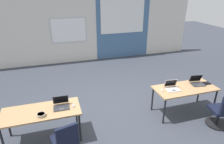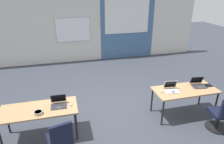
{
  "view_description": "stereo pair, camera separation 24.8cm",
  "coord_description": "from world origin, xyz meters",
  "px_view_note": "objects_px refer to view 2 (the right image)",
  "views": [
    {
      "loc": [
        -1.35,
        -4.31,
        3.1
      ],
      "look_at": [
        0.12,
        0.47,
        0.92
      ],
      "focal_mm": 31.7,
      "sensor_mm": 36.0,
      "label": 1
    },
    {
      "loc": [
        -1.11,
        -4.38,
        3.1
      ],
      "look_at": [
        0.12,
        0.47,
        0.92
      ],
      "focal_mm": 31.7,
      "sensor_mm": 36.0,
      "label": 2
    }
  ],
  "objects_px": {
    "desk_near_left": "(39,111)",
    "mouse_near_right_end": "(208,85)",
    "laptop_near_right_inner": "(172,89)",
    "laptop_near_right_end": "(198,84)",
    "laptop_near_left_inner": "(59,103)",
    "desk_near_right": "(185,91)",
    "mouse_near_right_inner": "(161,91)",
    "chair_near_right_end": "(222,116)",
    "mouse_near_left_inner": "(71,104)",
    "snack_bowl": "(38,112)",
    "chair_near_left_inner": "(61,143)"
  },
  "relations": [
    {
      "from": "desk_near_left",
      "to": "mouse_near_left_inner",
      "type": "relative_size",
      "value": 15.51
    },
    {
      "from": "chair_near_right_end",
      "to": "mouse_near_right_inner",
      "type": "distance_m",
      "value": 1.44
    },
    {
      "from": "desk_near_right",
      "to": "laptop_near_right_end",
      "type": "distance_m",
      "value": 0.44
    },
    {
      "from": "laptop_near_right_end",
      "to": "laptop_near_left_inner",
      "type": "xyz_separation_m",
      "value": [
        -3.5,
        -0.05,
        0.0
      ]
    },
    {
      "from": "laptop_near_left_inner",
      "to": "snack_bowl",
      "type": "distance_m",
      "value": 0.46
    },
    {
      "from": "laptop_near_right_end",
      "to": "chair_near_right_end",
      "type": "distance_m",
      "value": 0.96
    },
    {
      "from": "desk_near_right",
      "to": "laptop_near_right_inner",
      "type": "relative_size",
      "value": 4.45
    },
    {
      "from": "chair_near_left_inner",
      "to": "desk_near_right",
      "type": "bearing_deg",
      "value": 179.5
    },
    {
      "from": "laptop_near_left_inner",
      "to": "mouse_near_left_inner",
      "type": "xyz_separation_m",
      "value": [
        0.25,
        -0.06,
        -0.03
      ]
    },
    {
      "from": "desk_near_left",
      "to": "snack_bowl",
      "type": "bearing_deg",
      "value": -85.99
    },
    {
      "from": "desk_near_left",
      "to": "laptop_near_right_inner",
      "type": "distance_m",
      "value": 3.13
    },
    {
      "from": "mouse_near_right_inner",
      "to": "desk_near_left",
      "type": "bearing_deg",
      "value": -179.3
    },
    {
      "from": "chair_near_left_inner",
      "to": "mouse_near_left_inner",
      "type": "bearing_deg",
      "value": -123.82
    },
    {
      "from": "desk_near_right",
      "to": "mouse_near_right_inner",
      "type": "bearing_deg",
      "value": 176.91
    },
    {
      "from": "mouse_near_right_end",
      "to": "snack_bowl",
      "type": "distance_m",
      "value": 4.18
    },
    {
      "from": "laptop_near_left_inner",
      "to": "chair_near_left_inner",
      "type": "height_order",
      "value": "laptop_near_left_inner"
    },
    {
      "from": "laptop_near_right_inner",
      "to": "chair_near_right_end",
      "type": "bearing_deg",
      "value": -38.35
    },
    {
      "from": "chair_near_right_end",
      "to": "laptop_near_right_end",
      "type": "bearing_deg",
      "value": -76.59
    },
    {
      "from": "desk_near_left",
      "to": "laptop_near_right_inner",
      "type": "bearing_deg",
      "value": 0.63
    },
    {
      "from": "laptop_near_left_inner",
      "to": "mouse_near_left_inner",
      "type": "relative_size",
      "value": 3.26
    },
    {
      "from": "laptop_near_right_end",
      "to": "chair_near_left_inner",
      "type": "bearing_deg",
      "value": -157.85
    },
    {
      "from": "desk_near_right",
      "to": "desk_near_left",
      "type": "bearing_deg",
      "value": 180.0
    },
    {
      "from": "chair_near_right_end",
      "to": "laptop_near_left_inner",
      "type": "distance_m",
      "value": 3.68
    },
    {
      "from": "chair_near_right_end",
      "to": "chair_near_left_inner",
      "type": "distance_m",
      "value": 3.57
    },
    {
      "from": "chair_near_right_end",
      "to": "laptop_near_left_inner",
      "type": "height_order",
      "value": "laptop_near_left_inner"
    },
    {
      "from": "mouse_near_right_end",
      "to": "laptop_near_left_inner",
      "type": "xyz_separation_m",
      "value": [
        -3.77,
        -0.01,
        0.03
      ]
    },
    {
      "from": "laptop_near_right_end",
      "to": "chair_near_right_end",
      "type": "height_order",
      "value": "laptop_near_right_end"
    },
    {
      "from": "laptop_near_left_inner",
      "to": "laptop_near_right_inner",
      "type": "distance_m",
      "value": 2.71
    },
    {
      "from": "mouse_near_left_inner",
      "to": "chair_near_right_end",
      "type": "bearing_deg",
      "value": -13.07
    },
    {
      "from": "laptop_near_right_inner",
      "to": "mouse_near_right_inner",
      "type": "bearing_deg",
      "value": -174.09
    },
    {
      "from": "snack_bowl",
      "to": "laptop_near_right_end",
      "type": "bearing_deg",
      "value": 4.03
    },
    {
      "from": "laptop_near_right_end",
      "to": "mouse_near_right_end",
      "type": "relative_size",
      "value": 3.33
    },
    {
      "from": "laptop_near_left_inner",
      "to": "mouse_near_right_inner",
      "type": "distance_m",
      "value": 2.44
    },
    {
      "from": "mouse_near_right_end",
      "to": "mouse_near_right_inner",
      "type": "height_order",
      "value": "mouse_near_right_end"
    },
    {
      "from": "desk_near_right",
      "to": "snack_bowl",
      "type": "relative_size",
      "value": 9.01
    },
    {
      "from": "laptop_near_right_end",
      "to": "snack_bowl",
      "type": "distance_m",
      "value": 3.92
    },
    {
      "from": "desk_near_right",
      "to": "laptop_near_right_end",
      "type": "relative_size",
      "value": 4.28
    },
    {
      "from": "mouse_near_right_end",
      "to": "chair_near_left_inner",
      "type": "bearing_deg",
      "value": -168.34
    },
    {
      "from": "desk_near_right",
      "to": "chair_near_left_inner",
      "type": "bearing_deg",
      "value": -166.57
    },
    {
      "from": "desk_near_left",
      "to": "mouse_near_right_end",
      "type": "distance_m",
      "value": 4.19
    },
    {
      "from": "mouse_near_right_end",
      "to": "laptop_near_right_inner",
      "type": "distance_m",
      "value": 1.06
    },
    {
      "from": "mouse_near_left_inner",
      "to": "snack_bowl",
      "type": "height_order",
      "value": "snack_bowl"
    },
    {
      "from": "mouse_near_left_inner",
      "to": "mouse_near_right_inner",
      "type": "xyz_separation_m",
      "value": [
        2.19,
        0.06,
        0.0
      ]
    },
    {
      "from": "mouse_near_right_end",
      "to": "chair_near_right_end",
      "type": "xyz_separation_m",
      "value": [
        -0.21,
        -0.83,
        -0.36
      ]
    },
    {
      "from": "mouse_near_right_end",
      "to": "chair_near_right_end",
      "type": "bearing_deg",
      "value": -104.02
    },
    {
      "from": "chair_near_right_end",
      "to": "chair_near_left_inner",
      "type": "height_order",
      "value": "same"
    },
    {
      "from": "chair_near_left_inner",
      "to": "snack_bowl",
      "type": "bearing_deg",
      "value": -68.05
    },
    {
      "from": "chair_near_right_end",
      "to": "mouse_near_left_inner",
      "type": "xyz_separation_m",
      "value": [
        -3.31,
        0.77,
        0.36
      ]
    },
    {
      "from": "desk_near_left",
      "to": "laptop_near_right_end",
      "type": "relative_size",
      "value": 4.28
    },
    {
      "from": "mouse_near_right_inner",
      "to": "desk_near_right",
      "type": "bearing_deg",
      "value": -3.09
    }
  ]
}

